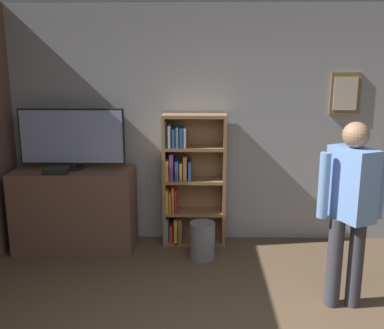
% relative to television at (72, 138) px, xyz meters
% --- Properties ---
extents(wall_back, '(6.96, 0.09, 2.70)m').
position_rel_television_xyz_m(wall_back, '(1.73, 0.32, 0.09)').
color(wall_back, '#9EA3A8').
rests_on(wall_back, ground_plane).
extents(tv_ledge, '(1.32, 0.57, 0.91)m').
position_rel_television_xyz_m(tv_ledge, '(0.00, -0.04, -0.81)').
color(tv_ledge, brown).
rests_on(tv_ledge, ground_plane).
extents(television, '(1.15, 0.22, 0.67)m').
position_rel_television_xyz_m(television, '(0.00, 0.00, 0.00)').
color(television, black).
rests_on(television, tv_ledge).
extents(game_console, '(0.26, 0.24, 0.06)m').
position_rel_television_xyz_m(game_console, '(-0.13, -0.15, -0.32)').
color(game_console, black).
rests_on(game_console, tv_ledge).
extents(bookshelf, '(0.71, 0.28, 1.51)m').
position_rel_television_xyz_m(bookshelf, '(1.27, 0.14, -0.51)').
color(bookshelf, '#997047').
rests_on(bookshelf, ground_plane).
extents(person, '(0.55, 0.46, 1.62)m').
position_rel_television_xyz_m(person, '(2.66, -1.21, -0.31)').
color(person, '#383842').
rests_on(person, ground_plane).
extents(waste_bin, '(0.27, 0.27, 0.40)m').
position_rel_television_xyz_m(waste_bin, '(1.43, -0.29, -1.06)').
color(waste_bin, gray).
rests_on(waste_bin, ground_plane).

